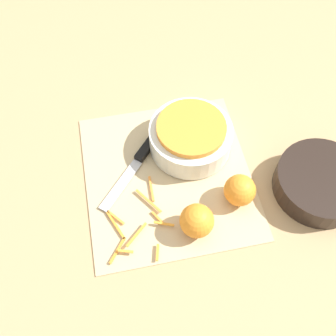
{
  "coord_description": "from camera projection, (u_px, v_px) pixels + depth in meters",
  "views": [
    {
      "loc": [
        0.43,
        -0.09,
        0.76
      ],
      "look_at": [
        0.0,
        0.0,
        0.04
      ],
      "focal_mm": 42.0,
      "sensor_mm": 36.0,
      "label": 1
    }
  ],
  "objects": [
    {
      "name": "orange_left",
      "position": [
        197.0,
        221.0,
        0.78
      ],
      "size": [
        0.07,
        0.07,
        0.07
      ],
      "color": "orange",
      "rests_on": "cutting_board"
    },
    {
      "name": "bowl_speckled",
      "position": [
        191.0,
        136.0,
        0.88
      ],
      "size": [
        0.19,
        0.19,
        0.07
      ],
      "color": "silver",
      "rests_on": "cutting_board"
    },
    {
      "name": "knife",
      "position": [
        142.0,
        154.0,
        0.89
      ],
      "size": [
        0.19,
        0.17,
        0.02
      ],
      "rotation": [
        0.0,
        0.0,
        -0.72
      ],
      "color": "black",
      "rests_on": "cutting_board"
    },
    {
      "name": "cutting_board",
      "position": [
        168.0,
        176.0,
        0.88
      ],
      "size": [
        0.39,
        0.36,
        0.01
      ],
      "color": "#CCB284",
      "rests_on": "ground_plane"
    },
    {
      "name": "bowl_dark",
      "position": [
        320.0,
        183.0,
        0.84
      ],
      "size": [
        0.19,
        0.19,
        0.05
      ],
      "color": "black",
      "rests_on": "ground_plane"
    },
    {
      "name": "peel_pile",
      "position": [
        138.0,
        223.0,
        0.81
      ],
      "size": [
        0.19,
        0.14,
        0.01
      ],
      "color": "orange",
      "rests_on": "cutting_board"
    },
    {
      "name": "ground_plane",
      "position": [
        168.0,
        176.0,
        0.88
      ],
      "size": [
        4.0,
        4.0,
        0.0
      ],
      "primitive_type": "plane",
      "color": "tan"
    },
    {
      "name": "orange_right",
      "position": [
        240.0,
        190.0,
        0.82
      ],
      "size": [
        0.07,
        0.07,
        0.07
      ],
      "color": "orange",
      "rests_on": "cutting_board"
    }
  ]
}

